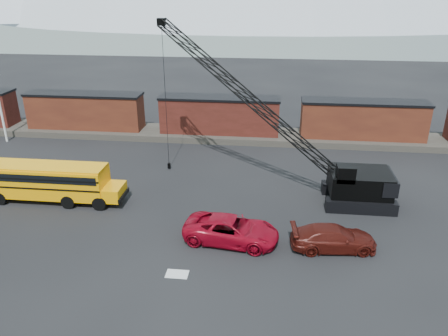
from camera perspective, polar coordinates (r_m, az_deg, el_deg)
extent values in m
plane|color=black|center=(31.47, -5.50, -9.22)|extent=(160.00, 160.00, 0.00)
cube|color=#4D473F|center=(51.03, -0.57, 4.36)|extent=(120.00, 5.00, 0.70)
cube|color=#421B12|center=(54.57, -17.64, 7.10)|extent=(13.50, 2.90, 4.00)
cube|color=black|center=(54.07, -17.90, 9.19)|extent=(13.70, 3.10, 0.25)
cube|color=black|center=(56.83, -21.33, 5.42)|extent=(2.20, 2.40, 0.60)
cube|color=black|center=(53.50, -13.28, 5.36)|extent=(2.20, 2.40, 0.60)
cube|color=#531D17|center=(50.32, -0.58, 6.90)|extent=(13.50, 2.90, 4.00)
cube|color=black|center=(49.78, -0.59, 9.16)|extent=(13.70, 3.10, 0.25)
cube|color=black|center=(51.48, -5.24, 5.20)|extent=(2.20, 2.40, 0.60)
cube|color=black|center=(50.50, 4.18, 4.88)|extent=(2.20, 2.40, 0.60)
cube|color=#421B12|center=(50.97, 17.68, 6.01)|extent=(13.50, 2.90, 4.00)
cube|color=black|center=(50.44, 17.96, 8.23)|extent=(13.70, 3.10, 0.25)
cube|color=black|center=(50.81, 12.80, 4.47)|extent=(2.20, 2.40, 0.60)
cube|color=black|center=(52.45, 21.96, 3.92)|extent=(2.20, 2.40, 0.60)
cylinder|color=silver|center=(54.68, -27.20, 7.07)|extent=(0.24, 0.24, 8.00)
cube|color=silver|center=(28.15, -6.15, -13.60)|extent=(1.40, 0.90, 0.02)
cube|color=#EE9905|center=(38.58, -22.19, -1.54)|extent=(10.00, 2.50, 2.50)
cube|color=#EE9905|center=(36.58, -14.26, -3.02)|extent=(1.60, 2.30, 1.10)
cube|color=#EE9905|center=(38.09, -22.48, 0.24)|extent=(10.00, 2.30, 0.18)
cube|color=black|center=(37.31, -23.22, -1.36)|extent=(9.60, 0.05, 0.65)
cube|color=black|center=(39.32, -21.52, 0.15)|extent=(9.60, 0.05, 0.65)
cube|color=black|center=(36.43, -12.96, -3.52)|extent=(0.15, 2.45, 0.35)
cylinder|color=black|center=(40.02, -27.22, -3.54)|extent=(1.10, 0.35, 1.10)
cylinder|color=black|center=(41.74, -25.58, -2.16)|extent=(1.10, 0.35, 1.10)
cylinder|color=black|center=(37.19, -19.70, -4.21)|extent=(1.10, 0.35, 1.10)
cylinder|color=black|center=(39.04, -18.31, -2.69)|extent=(1.10, 0.35, 1.10)
cylinder|color=black|center=(36.16, -15.98, -4.51)|extent=(1.10, 0.35, 1.10)
cylinder|color=black|center=(38.05, -14.73, -2.93)|extent=(1.10, 0.35, 1.10)
imported|color=maroon|center=(30.61, 0.97, -8.09)|extent=(6.95, 3.88, 1.84)
imported|color=#45110C|center=(30.80, 14.11, -8.84)|extent=(5.98, 2.93, 1.67)
cube|color=black|center=(36.13, 17.45, -4.82)|extent=(5.50, 1.00, 1.00)
cube|color=black|center=(38.94, 16.67, -2.62)|extent=(5.50, 1.00, 1.00)
cube|color=black|center=(36.94, 17.29, -1.74)|extent=(4.80, 3.60, 1.80)
cube|color=black|center=(37.31, 20.34, -1.57)|extent=(1.20, 3.80, 1.20)
cube|color=black|center=(35.13, 15.61, -0.69)|extent=(1.40, 1.20, 1.30)
cube|color=black|center=(34.63, 15.73, -1.06)|extent=(1.20, 0.06, 0.90)
cube|color=black|center=(39.52, -8.19, 18.38)|extent=(0.70, 0.50, 0.60)
cylinder|color=black|center=(40.64, -7.64, 8.76)|extent=(0.04, 0.04, 13.35)
cube|color=black|center=(42.69, -7.19, 0.31)|extent=(0.25, 0.25, 0.50)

